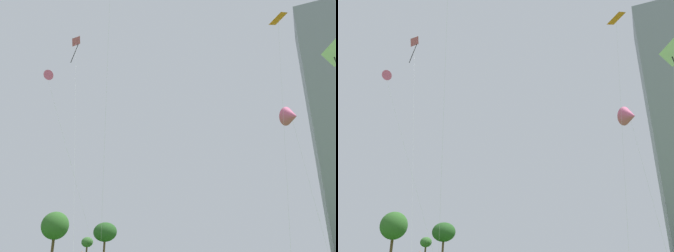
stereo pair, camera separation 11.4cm
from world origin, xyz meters
TOP-DOWN VIEW (x-y plane):
  - kite_flying_1 at (-18.86, 19.49)m, footprint 7.93×10.22m
  - kite_flying_3 at (9.12, 8.36)m, footprint 3.26×3.51m
  - kite_flying_4 at (11.76, 2.80)m, footprint 4.09×2.18m
  - kite_flying_5 at (-18.34, 11.79)m, footprint 5.87×10.80m
  - kite_flying_6 at (9.94, 11.87)m, footprint 3.87×4.04m
  - park_tree_0 at (-26.39, 35.17)m, footprint 4.72×4.72m
  - park_tree_1 at (-16.80, 33.87)m, footprint 3.88×3.88m
  - park_tree_2 at (-20.60, 36.07)m, footprint 1.98×1.98m

SIDE VIEW (x-z plane):
  - park_tree_2 at x=-20.60m, z-range 1.25..5.56m
  - park_tree_1 at x=-16.80m, z-range 1.69..8.24m
  - park_tree_0 at x=-26.39m, z-range 1.89..10.47m
  - kite_flying_6 at x=9.94m, z-range 7.00..23.39m
  - kite_flying_4 at x=11.76m, z-range 7.98..25.38m
  - kite_flying_5 at x=-18.34m, z-range 10.75..33.74m
  - kite_flying_3 at x=9.12m, z-range 12.08..37.78m
  - kite_flying_1 at x=-18.86m, z-range 15.29..48.78m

